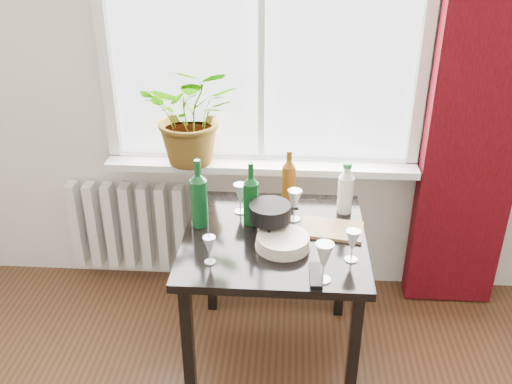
# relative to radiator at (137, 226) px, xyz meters

# --- Properties ---
(window) EXTENTS (1.72, 0.08, 1.62)m
(window) POSITION_rel_radiator_xyz_m (0.75, 0.04, 1.22)
(window) COLOR white
(window) RESTS_ON ground
(windowsill) EXTENTS (1.72, 0.20, 0.04)m
(windowsill) POSITION_rel_radiator_xyz_m (0.75, -0.03, 0.44)
(windowsill) COLOR silver
(windowsill) RESTS_ON ground
(curtain) EXTENTS (0.50, 0.12, 2.56)m
(curtain) POSITION_rel_radiator_xyz_m (1.87, -0.06, 0.92)
(curtain) COLOR #38050A
(curtain) RESTS_ON ground
(radiator) EXTENTS (0.80, 0.10, 0.55)m
(radiator) POSITION_rel_radiator_xyz_m (0.00, 0.00, 0.00)
(radiator) COLOR silver
(radiator) RESTS_ON ground
(table) EXTENTS (0.85, 0.85, 0.74)m
(table) POSITION_rel_radiator_xyz_m (0.85, -0.63, 0.27)
(table) COLOR black
(table) RESTS_ON ground
(potted_plant) EXTENTS (0.51, 0.45, 0.56)m
(potted_plant) POSITION_rel_radiator_xyz_m (0.39, -0.06, 0.74)
(potted_plant) COLOR #3B701E
(potted_plant) RESTS_ON windowsill
(wine_bottle_left) EXTENTS (0.10, 0.10, 0.35)m
(wine_bottle_left) POSITION_rel_radiator_xyz_m (0.49, -0.56, 0.53)
(wine_bottle_left) COLOR #0C3F1A
(wine_bottle_left) RESTS_ON table
(wine_bottle_right) EXTENTS (0.08, 0.08, 0.32)m
(wine_bottle_right) POSITION_rel_radiator_xyz_m (0.73, -0.52, 0.52)
(wine_bottle_right) COLOR #0C4116
(wine_bottle_right) RESTS_ON table
(bottle_amber) EXTENTS (0.08, 0.08, 0.29)m
(bottle_amber) POSITION_rel_radiator_xyz_m (0.91, -0.29, 0.51)
(bottle_amber) COLOR brown
(bottle_amber) RESTS_ON table
(cleaning_bottle) EXTENTS (0.09, 0.09, 0.27)m
(cleaning_bottle) POSITION_rel_radiator_xyz_m (1.19, -0.38, 0.49)
(cleaning_bottle) COLOR white
(cleaning_bottle) RESTS_ON table
(wineglass_front_right) EXTENTS (0.08, 0.08, 0.18)m
(wineglass_front_right) POSITION_rel_radiator_xyz_m (1.06, -0.97, 0.45)
(wineglass_front_right) COLOR silver
(wineglass_front_right) RESTS_ON table
(wineglass_far_right) EXTENTS (0.07, 0.07, 0.15)m
(wineglass_far_right) POSITION_rel_radiator_xyz_m (1.19, -0.82, 0.44)
(wineglass_far_right) COLOR silver
(wineglass_far_right) RESTS_ON table
(wineglass_back_center) EXTENTS (0.08, 0.08, 0.17)m
(wineglass_back_center) POSITION_rel_radiator_xyz_m (0.94, -0.48, 0.44)
(wineglass_back_center) COLOR silver
(wineglass_back_center) RESTS_ON table
(wineglass_back_left) EXTENTS (0.08, 0.08, 0.16)m
(wineglass_back_left) POSITION_rel_radiator_xyz_m (0.67, -0.42, 0.44)
(wineglass_back_left) COLOR silver
(wineglass_back_left) RESTS_ON table
(wineglass_front_left) EXTENTS (0.07, 0.07, 0.13)m
(wineglass_front_left) POSITION_rel_radiator_xyz_m (0.58, -0.88, 0.43)
(wineglass_front_left) COLOR silver
(wineglass_front_left) RESTS_ON table
(plate_stack) EXTENTS (0.32, 0.32, 0.05)m
(plate_stack) POSITION_rel_radiator_xyz_m (0.89, -0.73, 0.39)
(plate_stack) COLOR beige
(plate_stack) RESTS_ON table
(fondue_pot) EXTENTS (0.28, 0.26, 0.15)m
(fondue_pot) POSITION_rel_radiator_xyz_m (0.83, -0.62, 0.44)
(fondue_pot) COLOR black
(fondue_pot) RESTS_ON table
(tv_remote) EXTENTS (0.05, 0.17, 0.02)m
(tv_remote) POSITION_rel_radiator_xyz_m (1.03, -0.96, 0.37)
(tv_remote) COLOR black
(tv_remote) RESTS_ON table
(cutting_board) EXTENTS (0.32, 0.23, 0.02)m
(cutting_board) POSITION_rel_radiator_xyz_m (1.12, -0.58, 0.37)
(cutting_board) COLOR #987245
(cutting_board) RESTS_ON table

